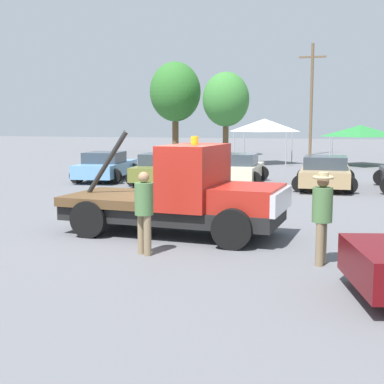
{
  "coord_description": "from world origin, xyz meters",
  "views": [
    {
      "loc": [
        4.17,
        -12.13,
        2.7
      ],
      "look_at": [
        0.5,
        0.0,
        1.05
      ],
      "focal_mm": 50.0,
      "sensor_mm": 36.0,
      "label": 1
    }
  ],
  "objects_px": {
    "person_at_hood": "(144,207)",
    "parked_car_tan": "(325,173)",
    "parked_car_cream": "(238,169)",
    "tree_center": "(226,100)",
    "tree_right": "(175,92)",
    "parked_car_skyblue": "(106,166)",
    "traffic_cone": "(152,194)",
    "utility_pole": "(311,97)",
    "tow_truck": "(185,197)",
    "canopy_tent_white": "(264,125)",
    "person_near_truck": "(322,211)",
    "parked_car_olive": "(163,169)",
    "canopy_tent_green": "(360,131)"
  },
  "relations": [
    {
      "from": "parked_car_tan",
      "to": "traffic_cone",
      "type": "height_order",
      "value": "parked_car_tan"
    },
    {
      "from": "tow_truck",
      "to": "person_near_truck",
      "type": "relative_size",
      "value": 3.06
    },
    {
      "from": "parked_car_cream",
      "to": "tow_truck",
      "type": "bearing_deg",
      "value": -177.18
    },
    {
      "from": "tree_center",
      "to": "tree_right",
      "type": "distance_m",
      "value": 5.58
    },
    {
      "from": "tow_truck",
      "to": "parked_car_cream",
      "type": "distance_m",
      "value": 11.28
    },
    {
      "from": "person_at_hood",
      "to": "traffic_cone",
      "type": "relative_size",
      "value": 3.12
    },
    {
      "from": "person_near_truck",
      "to": "parked_car_olive",
      "type": "height_order",
      "value": "person_near_truck"
    },
    {
      "from": "tree_center",
      "to": "canopy_tent_white",
      "type": "bearing_deg",
      "value": -60.62
    },
    {
      "from": "canopy_tent_white",
      "to": "traffic_cone",
      "type": "distance_m",
      "value": 18.07
    },
    {
      "from": "tow_truck",
      "to": "parked_car_tan",
      "type": "distance_m",
      "value": 10.87
    },
    {
      "from": "canopy_tent_green",
      "to": "traffic_cone",
      "type": "distance_m",
      "value": 19.44
    },
    {
      "from": "canopy_tent_green",
      "to": "parked_car_skyblue",
      "type": "bearing_deg",
      "value": -133.32
    },
    {
      "from": "tow_truck",
      "to": "utility_pole",
      "type": "bearing_deg",
      "value": 92.63
    },
    {
      "from": "tow_truck",
      "to": "parked_car_tan",
      "type": "bearing_deg",
      "value": 78.5
    },
    {
      "from": "tree_center",
      "to": "utility_pole",
      "type": "bearing_deg",
      "value": 24.69
    },
    {
      "from": "parked_car_cream",
      "to": "person_near_truck",
      "type": "bearing_deg",
      "value": -164.11
    },
    {
      "from": "tree_center",
      "to": "tree_right",
      "type": "height_order",
      "value": "tree_right"
    },
    {
      "from": "parked_car_cream",
      "to": "person_at_hood",
      "type": "bearing_deg",
      "value": -178.91
    },
    {
      "from": "parked_car_tan",
      "to": "utility_pole",
      "type": "xyz_separation_m",
      "value": [
        -2.43,
        23.33,
        4.2
      ]
    },
    {
      "from": "parked_car_skyblue",
      "to": "parked_car_tan",
      "type": "distance_m",
      "value": 10.11
    },
    {
      "from": "tree_right",
      "to": "traffic_cone",
      "type": "distance_m",
      "value": 29.69
    },
    {
      "from": "tow_truck",
      "to": "tree_right",
      "type": "bearing_deg",
      "value": 112.14
    },
    {
      "from": "utility_pole",
      "to": "tree_center",
      "type": "bearing_deg",
      "value": -155.31
    },
    {
      "from": "person_near_truck",
      "to": "canopy_tent_green",
      "type": "height_order",
      "value": "canopy_tent_green"
    },
    {
      "from": "parked_car_olive",
      "to": "parked_car_cream",
      "type": "height_order",
      "value": "same"
    },
    {
      "from": "canopy_tent_green",
      "to": "parked_car_tan",
      "type": "bearing_deg",
      "value": -96.58
    },
    {
      "from": "tow_truck",
      "to": "canopy_tent_green",
      "type": "bearing_deg",
      "value": 82.84
    },
    {
      "from": "parked_car_olive",
      "to": "utility_pole",
      "type": "bearing_deg",
      "value": -17.34
    },
    {
      "from": "person_at_hood",
      "to": "tree_right",
      "type": "bearing_deg",
      "value": 49.51
    },
    {
      "from": "person_near_truck",
      "to": "tree_center",
      "type": "relative_size",
      "value": 0.26
    },
    {
      "from": "parked_car_skyblue",
      "to": "canopy_tent_green",
      "type": "xyz_separation_m",
      "value": [
        11.55,
        12.25,
        1.54
      ]
    },
    {
      "from": "parked_car_tan",
      "to": "canopy_tent_white",
      "type": "xyz_separation_m",
      "value": [
        -4.57,
        12.41,
        1.88
      ]
    },
    {
      "from": "parked_car_cream",
      "to": "utility_pole",
      "type": "distance_m",
      "value": 23.04
    },
    {
      "from": "person_near_truck",
      "to": "canopy_tent_green",
      "type": "relative_size",
      "value": 0.5
    },
    {
      "from": "person_at_hood",
      "to": "parked_car_tan",
      "type": "relative_size",
      "value": 0.36
    },
    {
      "from": "person_near_truck",
      "to": "parked_car_olive",
      "type": "distance_m",
      "value": 14.47
    },
    {
      "from": "tree_right",
      "to": "canopy_tent_white",
      "type": "bearing_deg",
      "value": -46.59
    },
    {
      "from": "canopy_tent_white",
      "to": "tree_right",
      "type": "relative_size",
      "value": 0.42
    },
    {
      "from": "tow_truck",
      "to": "person_near_truck",
      "type": "height_order",
      "value": "tow_truck"
    },
    {
      "from": "parked_car_tan",
      "to": "person_at_hood",
      "type": "bearing_deg",
      "value": 164.61
    },
    {
      "from": "parked_car_cream",
      "to": "tree_right",
      "type": "distance_m",
      "value": 24.52
    },
    {
      "from": "person_near_truck",
      "to": "canopy_tent_white",
      "type": "height_order",
      "value": "canopy_tent_white"
    },
    {
      "from": "parked_car_cream",
      "to": "tree_center",
      "type": "relative_size",
      "value": 0.63
    },
    {
      "from": "tow_truck",
      "to": "tree_right",
      "type": "height_order",
      "value": "tree_right"
    },
    {
      "from": "person_at_hood",
      "to": "tree_right",
      "type": "xyz_separation_m",
      "value": [
        -11.14,
        35.09,
        4.36
      ]
    },
    {
      "from": "traffic_cone",
      "to": "tree_right",
      "type": "bearing_deg",
      "value": 107.01
    },
    {
      "from": "parked_car_skyblue",
      "to": "parked_car_olive",
      "type": "height_order",
      "value": "same"
    },
    {
      "from": "traffic_cone",
      "to": "parked_car_olive",
      "type": "bearing_deg",
      "value": 106.08
    },
    {
      "from": "canopy_tent_white",
      "to": "tree_center",
      "type": "xyz_separation_m",
      "value": [
        -4.45,
        7.9,
        2.02
      ]
    },
    {
      "from": "traffic_cone",
      "to": "utility_pole",
      "type": "height_order",
      "value": "utility_pole"
    }
  ]
}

